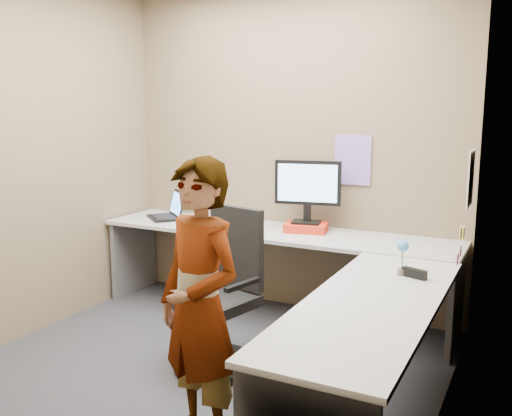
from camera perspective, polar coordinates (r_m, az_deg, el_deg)
The scene contains 20 objects.
ground at distance 4.05m, azimuth -4.41°, elevation -15.10°, with size 3.00×3.00×0.00m, color #27282C.
wall_back at distance 4.83m, azimuth 3.44°, elevation 5.71°, with size 3.00×3.00×0.00m, color brown.
wall_right at distance 3.17m, azimuth 19.10°, elevation 2.71°, with size 2.70×2.70×0.00m, color brown.
wall_left at distance 4.65m, azimuth -20.72°, elevation 4.87°, with size 2.70×2.70×0.00m, color brown.
desk at distance 3.97m, azimuth 3.82°, elevation -6.51°, with size 2.98×2.58×0.73m.
paper_ream at distance 4.60m, azimuth 5.02°, elevation -1.94°, with size 0.33×0.24×0.07m, color red.
monitor at distance 4.56m, azimuth 5.18°, elevation 2.16°, with size 0.53×0.20×0.50m.
laptop at distance 5.17m, azimuth -8.59°, elevation -0.34°, with size 0.44×0.43×0.24m.
trackball_mouse at distance 4.82m, azimuth -3.80°, elevation -1.45°, with size 0.12×0.08×0.07m.
origami at distance 4.49m, azimuth -1.10°, elevation -2.25°, with size 0.10×0.10×0.06m, color white.
stapler at distance 3.51m, azimuth 15.56°, elevation -6.31°, with size 0.15×0.04×0.06m, color black.
flower at distance 3.51m, azimuth 14.46°, elevation -4.27°, with size 0.07×0.07×0.22m.
calendar_purple at distance 4.63m, azimuth 9.64°, elevation 4.76°, with size 0.30×0.01×0.40m, color #846BB7.
calendar_white at distance 4.07m, azimuth 20.68°, elevation 2.77°, with size 0.01×0.28×0.38m, color white.
sticky_note_a at distance 3.77m, azimuth 19.78°, elevation -2.35°, with size 0.01×0.07×0.07m, color #F2E059.
sticky_note_b at distance 3.85m, azimuth 19.76°, elevation -4.09°, with size 0.01×0.07×0.07m, color pink.
sticky_note_c at distance 3.74m, azimuth 19.50°, elevation -4.81°, with size 0.01×0.07×0.07m, color pink.
sticky_note_d at distance 3.93m, azimuth 20.04°, elevation -2.34°, with size 0.01×0.07×0.07m, color #F2E059.
office_chair at distance 3.84m, azimuth -3.50°, elevation -9.63°, with size 0.59×0.57×1.05m.
person at distance 2.88m, azimuth -5.66°, elevation -9.84°, with size 0.54×0.36×1.49m, color #999399.
Camera 1 is at (1.92, -3.12, 1.74)m, focal length 40.00 mm.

